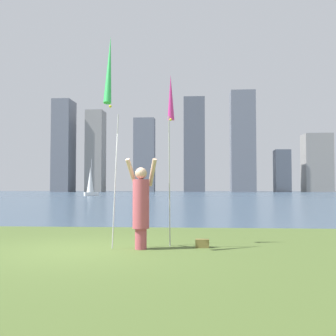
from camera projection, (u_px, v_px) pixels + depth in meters
ground at (181, 197)px, 59.41m from camera, size 120.00×138.00×0.12m
person at (141, 204)px, 8.85m from camera, size 0.71×0.52×1.93m
kite_flag_left at (109, 74)px, 8.53m from camera, size 0.16×1.21×4.44m
kite_flag_right at (171, 103)px, 9.50m from camera, size 0.16×0.78×3.86m
bag at (202, 243)px, 9.04m from camera, size 0.30×0.18×0.18m
sailboat_2 at (91, 182)px, 61.79m from camera, size 2.24×1.80×5.39m
skyline_tower_0 at (64, 146)px, 111.09m from camera, size 4.72×6.87×24.33m
skyline_tower_1 at (96, 151)px, 111.69m from camera, size 4.53×5.54×21.65m
skyline_tower_2 at (144, 155)px, 111.55m from camera, size 5.55×3.44×19.67m
skyline_tower_3 at (194, 144)px, 111.02m from camera, size 5.57×3.53×25.19m
skyline_tower_4 at (243, 142)px, 107.42m from camera, size 6.21×5.36×25.91m
skyline_tower_5 at (282, 171)px, 108.90m from camera, size 3.91×4.47×10.95m
skyline_tower_6 at (317, 163)px, 110.52m from camera, size 7.10×6.34×15.28m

